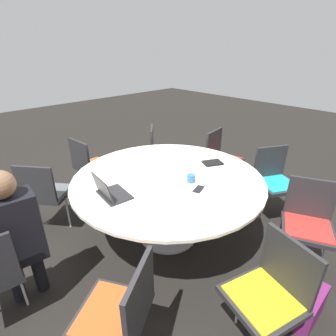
# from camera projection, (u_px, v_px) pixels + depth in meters

# --- Properties ---
(ground_plane) EXTENTS (16.00, 16.00, 0.00)m
(ground_plane) POSITION_uv_depth(u_px,v_px,m) (168.00, 235.00, 2.99)
(ground_plane) COLOR black
(conference_table) EXTENTS (1.94, 1.94, 0.75)m
(conference_table) POSITION_uv_depth(u_px,v_px,m) (168.00, 185.00, 2.72)
(conference_table) COLOR #B7B7BC
(conference_table) RESTS_ON ground_plane
(chair_1) EXTENTS (0.59, 0.59, 0.87)m
(chair_1) POSITION_uv_depth(u_px,v_px,m) (121.00, 310.00, 1.57)
(chair_1) COLOR #262628
(chair_1) RESTS_ON ground_plane
(chair_2) EXTENTS (0.53, 0.54, 0.87)m
(chair_2) POSITION_uv_depth(u_px,v_px,m) (271.00, 289.00, 1.71)
(chair_2) COLOR #262628
(chair_2) RESTS_ON ground_plane
(chair_3) EXTENTS (0.57, 0.58, 0.87)m
(chair_3) POSITION_uv_depth(u_px,v_px,m) (309.00, 219.00, 2.40)
(chair_3) COLOR #262628
(chair_3) RESTS_ON ground_plane
(chair_4) EXTENTS (0.59, 0.58, 0.87)m
(chair_4) POSITION_uv_depth(u_px,v_px,m) (275.00, 177.00, 3.15)
(chair_4) COLOR #262628
(chair_4) RESTS_ON ground_plane
(chair_5) EXTENTS (0.50, 0.48, 0.87)m
(chair_5) POSITION_uv_depth(u_px,v_px,m) (221.00, 155.00, 3.78)
(chair_5) COLOR #262628
(chair_5) RESTS_ON ground_plane
(chair_6) EXTENTS (0.61, 0.61, 0.87)m
(chair_6) POSITION_uv_depth(u_px,v_px,m) (161.00, 149.00, 3.99)
(chair_6) COLOR #262628
(chair_6) RESTS_ON ground_plane
(chair_7) EXTENTS (0.45, 0.47, 0.87)m
(chair_7) POSITION_uv_depth(u_px,v_px,m) (90.00, 163.00, 3.53)
(chair_7) COLOR #262628
(chair_7) RESTS_ON ground_plane
(chair_8) EXTENTS (0.60, 0.61, 0.87)m
(chair_8) POSITION_uv_depth(u_px,v_px,m) (45.00, 191.00, 2.86)
(chair_8) COLOR #262628
(chair_8) RESTS_ON ground_plane
(person_0) EXTENTS (0.38, 0.29, 1.22)m
(person_0) POSITION_uv_depth(u_px,v_px,m) (14.00, 232.00, 1.93)
(person_0) COLOR black
(person_0) RESTS_ON ground_plane
(laptop) EXTENTS (0.28, 0.34, 0.21)m
(laptop) POSITION_uv_depth(u_px,v_px,m) (109.00, 192.00, 2.30)
(laptop) COLOR #232326
(laptop) RESTS_ON conference_table
(spiral_notebook) EXTENTS (0.25, 0.23, 0.02)m
(spiral_notebook) POSITION_uv_depth(u_px,v_px,m) (213.00, 163.00, 2.97)
(spiral_notebook) COLOR black
(spiral_notebook) RESTS_ON conference_table
(coffee_cup) EXTENTS (0.08, 0.08, 0.08)m
(coffee_cup) POSITION_uv_depth(u_px,v_px,m) (191.00, 178.00, 2.56)
(coffee_cup) COLOR #33669E
(coffee_cup) RESTS_ON conference_table
(cell_phone) EXTENTS (0.16, 0.11, 0.01)m
(cell_phone) POSITION_uv_depth(u_px,v_px,m) (199.00, 189.00, 2.44)
(cell_phone) COLOR black
(cell_phone) RESTS_ON conference_table
(handbag) EXTENTS (0.36, 0.16, 0.28)m
(handbag) POSITION_uv_depth(u_px,v_px,m) (308.00, 306.00, 2.02)
(handbag) COLOR #661E56
(handbag) RESTS_ON ground_plane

